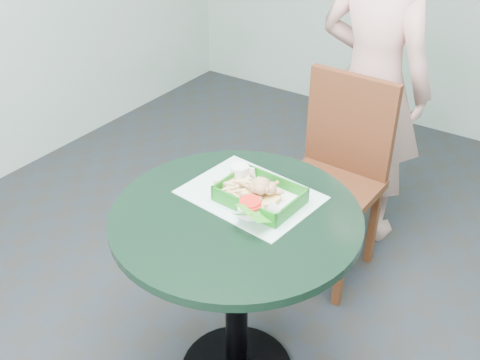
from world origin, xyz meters
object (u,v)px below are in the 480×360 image
Objects in this scene: cafe_table at (236,258)px; crab_sandwich at (261,195)px; food_basket at (260,202)px; dining_chair at (337,166)px; diner_person at (373,76)px; sauce_ramekin at (237,175)px.

crab_sandwich reaches higher than cafe_table.
cafe_table is at bearing -106.94° from food_basket.
food_basket reaches higher than cafe_table.
cafe_table is 0.24m from crab_sandwich.
cafe_table is 0.21m from food_basket.
dining_chair reaches higher than cafe_table.
dining_chair reaches higher than crab_sandwich.
crab_sandwich is (0.07, -1.08, -0.04)m from diner_person.
diner_person is at bearing 94.60° from dining_chair.
diner_person is at bearing 91.71° from cafe_table.
dining_chair is at bearing 94.19° from crab_sandwich.
food_basket is at bearing 155.62° from crab_sandwich.
cafe_table is 0.88× the size of dining_chair.
dining_chair is at bearing 93.72° from food_basket.
diner_person is 1.08m from food_basket.
crab_sandwich reaches higher than sauce_ramekin.
crab_sandwich is (0.04, 0.09, 0.22)m from cafe_table.
sauce_ramekin reaches higher than cafe_table.
dining_chair is 3.58× the size of food_basket.
dining_chair is 0.55× the size of diner_person.
cafe_table is 6.26× the size of crab_sandwich.
food_basket is 0.03m from crab_sandwich.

